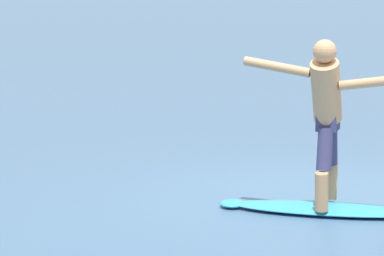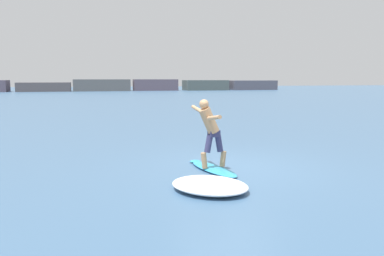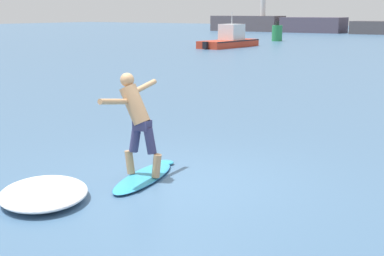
% 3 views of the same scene
% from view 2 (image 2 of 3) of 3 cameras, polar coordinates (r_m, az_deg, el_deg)
% --- Properties ---
extents(ground_plane, '(200.00, 200.00, 0.00)m').
position_cam_2_polar(ground_plane, '(9.62, 5.75, -5.93)').
color(ground_plane, '#42678B').
extents(rock_jetty_breakwater, '(69.02, 5.03, 4.83)m').
position_cam_2_polar(rock_jetty_breakwater, '(70.78, -14.08, 6.30)').
color(rock_jetty_breakwater, '#594F53').
rests_on(rock_jetty_breakwater, ground).
extents(surfboard, '(0.98, 2.06, 0.21)m').
position_cam_2_polar(surfboard, '(9.26, 3.20, -6.18)').
color(surfboard, '#329EC3').
rests_on(surfboard, ground).
extents(surfer, '(0.76, 1.60, 1.67)m').
position_cam_2_polar(surfer, '(9.00, 2.74, 0.06)').
color(surfer, tan).
rests_on(surfer, surfboard).
extents(wave_foam_at_tail, '(2.03, 2.03, 0.22)m').
position_cam_2_polar(wave_foam_at_tail, '(7.59, 2.71, -8.70)').
color(wave_foam_at_tail, white).
rests_on(wave_foam_at_tail, ground).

